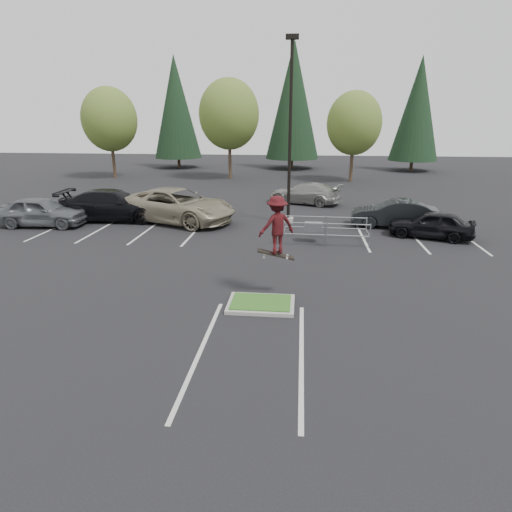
# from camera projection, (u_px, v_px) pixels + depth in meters

# --- Properties ---
(ground) EXTENTS (120.00, 120.00, 0.00)m
(ground) POSITION_uv_depth(u_px,v_px,m) (261.00, 306.00, 14.20)
(ground) COLOR black
(ground) RESTS_ON ground
(grass_median) EXTENTS (2.20, 1.60, 0.16)m
(grass_median) POSITION_uv_depth(u_px,v_px,m) (261.00, 304.00, 14.18)
(grass_median) COLOR #9E9D93
(grass_median) RESTS_ON ground
(stall_lines) EXTENTS (22.62, 17.60, 0.01)m
(stall_lines) POSITION_uv_depth(u_px,v_px,m) (244.00, 251.00, 20.03)
(stall_lines) COLOR beige
(stall_lines) RESTS_ON ground
(light_pole) EXTENTS (0.70, 0.60, 10.12)m
(light_pole) POSITION_uv_depth(u_px,v_px,m) (290.00, 144.00, 24.09)
(light_pole) COLOR #9E9D93
(light_pole) RESTS_ON ground
(decid_a) EXTENTS (5.44, 5.44, 8.91)m
(decid_a) POSITION_uv_depth(u_px,v_px,m) (110.00, 121.00, 42.67)
(decid_a) COLOR #38281C
(decid_a) RESTS_ON ground
(decid_b) EXTENTS (5.89, 5.89, 9.64)m
(decid_b) POSITION_uv_depth(u_px,v_px,m) (229.00, 117.00, 41.81)
(decid_b) COLOR #38281C
(decid_b) RESTS_ON ground
(decid_c) EXTENTS (5.12, 5.12, 8.38)m
(decid_c) POSITION_uv_depth(u_px,v_px,m) (354.00, 125.00, 40.21)
(decid_c) COLOR #38281C
(decid_c) RESTS_ON ground
(conif_a) EXTENTS (5.72, 5.72, 13.00)m
(conif_a) POSITION_uv_depth(u_px,v_px,m) (176.00, 107.00, 51.23)
(conif_a) COLOR #38281C
(conif_a) RESTS_ON ground
(conif_b) EXTENTS (6.38, 6.38, 14.50)m
(conif_b) POSITION_uv_depth(u_px,v_px,m) (293.00, 101.00, 50.09)
(conif_b) COLOR #38281C
(conif_b) RESTS_ON ground
(conif_c) EXTENTS (5.50, 5.50, 12.50)m
(conif_c) POSITION_uv_depth(u_px,v_px,m) (418.00, 109.00, 48.07)
(conif_c) COLOR #38281C
(conif_c) RESTS_ON ground
(cart_corral) EXTENTS (4.20, 1.58, 1.18)m
(cart_corral) POSITION_uv_depth(u_px,v_px,m) (316.00, 228.00, 21.26)
(cart_corral) COLOR gray
(cart_corral) RESTS_ON ground
(skateboarder) EXTENTS (1.47, 1.27, 2.20)m
(skateboarder) POSITION_uv_depth(u_px,v_px,m) (276.00, 225.00, 14.33)
(skateboarder) COLOR black
(skateboarder) RESTS_ON ground
(car_l_tan) EXTENTS (7.83, 5.58, 1.98)m
(car_l_tan) POSITION_uv_depth(u_px,v_px,m) (176.00, 205.00, 25.38)
(car_l_tan) COLOR gray
(car_l_tan) RESTS_ON ground
(car_l_black) EXTENTS (6.53, 2.95, 1.85)m
(car_l_black) POSITION_uv_depth(u_px,v_px,m) (114.00, 205.00, 25.78)
(car_l_black) COLOR black
(car_l_black) RESTS_ON ground
(car_l_grey) EXTENTS (5.03, 2.19, 1.69)m
(car_l_grey) POSITION_uv_depth(u_px,v_px,m) (42.00, 212.00, 24.39)
(car_l_grey) COLOR #565A5F
(car_l_grey) RESTS_ON ground
(car_r_charc) EXTENTS (4.86, 2.00, 1.56)m
(car_r_charc) POSITION_uv_depth(u_px,v_px,m) (394.00, 214.00, 24.20)
(car_r_charc) COLOR black
(car_r_charc) RESTS_ON ground
(car_r_black) EXTENTS (4.49, 2.89, 1.42)m
(car_r_black) POSITION_uv_depth(u_px,v_px,m) (432.00, 224.00, 22.03)
(car_r_black) COLOR black
(car_r_black) RESTS_ON ground
(car_far_silver) EXTENTS (5.61, 3.79, 1.51)m
(car_far_silver) POSITION_uv_depth(u_px,v_px,m) (306.00, 193.00, 30.84)
(car_far_silver) COLOR gray
(car_far_silver) RESTS_ON ground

